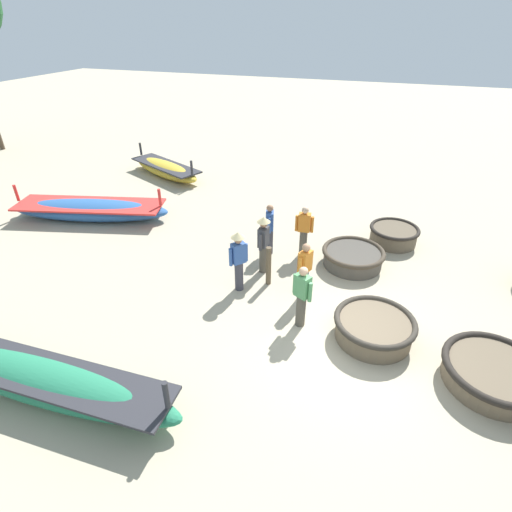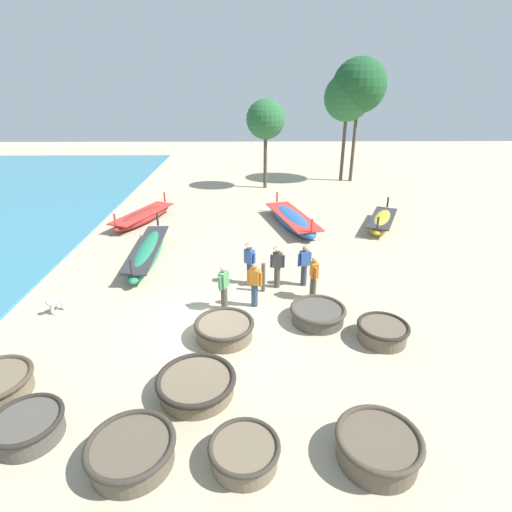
# 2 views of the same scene
# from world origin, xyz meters

# --- Properties ---
(ground_plane) EXTENTS (80.00, 80.00, 0.00)m
(ground_plane) POSITION_xyz_m (0.00, 0.00, 0.00)
(ground_plane) COLOR tan
(coracle_weathered) EXTENTS (1.76, 1.76, 0.50)m
(coracle_weathered) POSITION_xyz_m (3.23, 0.23, 0.27)
(coracle_weathered) COLOR #4C473F
(coracle_weathered) RESTS_ON ground
(coracle_upturned) EXTENTS (1.95, 1.95, 0.50)m
(coracle_upturned) POSITION_xyz_m (-0.21, -2.89, 0.27)
(coracle_upturned) COLOR brown
(coracle_upturned) RESTS_ON ground
(coracle_front_right) EXTENTS (1.74, 1.74, 0.62)m
(coracle_front_right) POSITION_xyz_m (3.64, -4.79, 0.34)
(coracle_front_right) COLOR brown
(coracle_front_right) RESTS_ON ground
(coracle_front_left) EXTENTS (1.51, 1.51, 0.54)m
(coracle_front_left) POSITION_xyz_m (4.96, -0.79, 0.30)
(coracle_front_left) COLOR brown
(coracle_front_left) RESTS_ON ground
(coracle_beside_post) EXTENTS (1.78, 1.78, 0.56)m
(coracle_beside_post) POSITION_xyz_m (-1.25, -4.80, 0.30)
(coracle_beside_post) COLOR brown
(coracle_beside_post) RESTS_ON ground
(coracle_far_right) EXTENTS (1.52, 1.52, 0.55)m
(coracle_far_right) POSITION_xyz_m (-3.62, -4.15, 0.30)
(coracle_far_right) COLOR #4C473F
(coracle_far_right) RESTS_ON ground
(coracle_nearest) EXTENTS (1.44, 1.44, 0.50)m
(coracle_nearest) POSITION_xyz_m (0.98, -4.85, 0.27)
(coracle_nearest) COLOR brown
(coracle_nearest) RESTS_ON ground
(coracle_tilted) EXTENTS (1.77, 1.77, 0.54)m
(coracle_tilted) POSITION_xyz_m (0.34, -0.60, 0.30)
(coracle_tilted) COLOR brown
(coracle_tilted) RESTS_ON ground
(long_boat_blue_hull) EXTENTS (2.67, 5.61, 1.17)m
(long_boat_blue_hull) POSITION_xyz_m (3.29, 9.25, 0.34)
(long_boat_blue_hull) COLOR #285693
(long_boat_blue_hull) RESTS_ON ground
(long_boat_green_hull) EXTENTS (2.78, 4.70, 1.13)m
(long_boat_green_hull) POSITION_xyz_m (-4.61, 9.85, 0.33)
(long_boat_green_hull) COLOR maroon
(long_boat_green_hull) RESTS_ON ground
(long_boat_white_hull) EXTENTS (1.16, 5.73, 1.18)m
(long_boat_white_hull) POSITION_xyz_m (-3.24, 5.07, 0.34)
(long_boat_white_hull) COLOR #237551
(long_boat_white_hull) RESTS_ON ground
(long_boat_red_hull) EXTENTS (2.64, 4.14, 1.12)m
(long_boat_red_hull) POSITION_xyz_m (7.89, 8.95, 0.33)
(long_boat_red_hull) COLOR gold
(long_boat_red_hull) RESTS_ON ground
(fisherman_with_hat) EXTENTS (0.50, 0.32, 1.57)m
(fisherman_with_hat) POSITION_xyz_m (1.24, 1.20, 0.84)
(fisherman_with_hat) COLOR #2D425B
(fisherman_with_hat) RESTS_ON ground
(fisherman_standing_left) EXTENTS (0.51, 0.30, 1.57)m
(fisherman_standing_left) POSITION_xyz_m (3.08, 2.67, 0.84)
(fisherman_standing_left) COLOR #383842
(fisherman_standing_left) RESTS_ON ground
(fisherman_hauling) EXTENTS (0.43, 0.38, 1.67)m
(fisherman_hauling) POSITION_xyz_m (1.08, 2.85, 0.96)
(fisherman_hauling) COLOR #383842
(fisherman_hauling) RESTS_ON ground
(fisherman_crouching) EXTENTS (0.53, 0.36, 1.67)m
(fisherman_crouching) POSITION_xyz_m (2.08, 2.53, 0.96)
(fisherman_crouching) COLOR #4C473D
(fisherman_crouching) RESTS_ON ground
(fisherman_by_coracle) EXTENTS (0.35, 0.48, 1.57)m
(fisherman_by_coracle) POSITION_xyz_m (0.24, 1.02, 0.84)
(fisherman_by_coracle) COLOR #4C473D
(fisherman_by_coracle) RESTS_ON ground
(fisherman_standing_right) EXTENTS (0.26, 0.53, 1.57)m
(fisherman_standing_right) POSITION_xyz_m (3.28, 1.70, 0.84)
(fisherman_standing_right) COLOR #4C473D
(fisherman_standing_right) RESTS_ON ground
(dog) EXTENTS (0.48, 0.58, 0.55)m
(dog) POSITION_xyz_m (-5.25, 0.86, 0.37)
(dog) COLOR beige
(dog) RESTS_ON ground
(mooring_post_inland) EXTENTS (0.14, 0.14, 1.10)m
(mooring_post_inland) POSITION_xyz_m (1.57, 2.21, 0.55)
(mooring_post_inland) COLOR brown
(mooring_post_inland) RESTS_ON ground
(tree_tall_back) EXTENTS (3.30, 3.30, 7.51)m
(tree_tall_back) POSITION_xyz_m (7.95, 19.45, 5.84)
(tree_tall_back) COLOR #4C3D2D
(tree_tall_back) RESTS_ON ground
(tree_left_mid) EXTENTS (3.72, 3.72, 8.47)m
(tree_left_mid) POSITION_xyz_m (8.65, 19.26, 6.59)
(tree_left_mid) COLOR #4C3D2D
(tree_left_mid) RESTS_ON ground
(tree_rightmost) EXTENTS (2.58, 2.58, 5.88)m
(tree_rightmost) POSITION_xyz_m (2.15, 17.30, 4.56)
(tree_rightmost) COLOR #4C3D2D
(tree_rightmost) RESTS_ON ground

